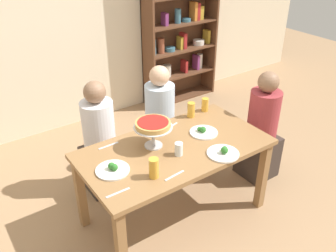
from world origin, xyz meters
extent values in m
plane|color=#9E7A56|center=(0.00, 0.00, 0.00)|extent=(12.00, 12.00, 0.00)
cube|color=beige|center=(0.00, 2.20, 1.40)|extent=(8.00, 0.12, 2.80)
cube|color=olive|center=(0.00, 0.00, 0.72)|extent=(1.57, 0.84, 0.04)
cube|color=olive|center=(-0.72, -0.36, 0.35)|extent=(0.07, 0.07, 0.70)
cube|color=olive|center=(0.72, -0.36, 0.35)|extent=(0.07, 0.07, 0.70)
cube|color=olive|center=(-0.72, 0.36, 0.35)|extent=(0.07, 0.07, 0.70)
cube|color=olive|center=(0.72, 0.36, 0.35)|extent=(0.07, 0.07, 0.70)
cube|color=brown|center=(0.99, 1.98, 1.10)|extent=(0.03, 0.30, 2.20)
cube|color=brown|center=(2.06, 1.98, 1.10)|extent=(0.03, 0.30, 2.20)
cube|color=brown|center=(1.52, 2.12, 1.10)|extent=(1.10, 0.02, 2.20)
cube|color=brown|center=(1.52, 1.98, 0.01)|extent=(1.04, 0.28, 0.02)
cube|color=brown|center=(1.52, 1.98, 0.38)|extent=(1.04, 0.28, 0.02)
cube|color=brown|center=(1.52, 1.98, 0.75)|extent=(1.04, 0.28, 0.02)
cube|color=brown|center=(1.52, 1.98, 1.11)|extent=(1.04, 0.28, 0.02)
cube|color=navy|center=(1.05, 1.98, 0.50)|extent=(0.05, 0.13, 0.22)
cube|color=navy|center=(1.10, 1.98, 0.49)|extent=(0.04, 0.13, 0.20)
cylinder|color=beige|center=(1.29, 1.98, 0.48)|extent=(0.12, 0.12, 0.17)
cube|color=maroon|center=(1.60, 1.98, 0.48)|extent=(0.04, 0.13, 0.18)
cube|color=#7A3370|center=(1.81, 1.98, 0.50)|extent=(0.04, 0.13, 0.21)
cylinder|color=silver|center=(1.88, 1.98, 0.50)|extent=(0.09, 0.09, 0.22)
cylinder|color=#3D7084|center=(1.06, 1.98, 0.86)|extent=(0.08, 0.08, 0.21)
cylinder|color=brown|center=(1.19, 1.98, 0.86)|extent=(0.09, 0.09, 0.20)
cylinder|color=#3D7084|center=(1.34, 1.98, 0.78)|extent=(0.14, 0.14, 0.05)
cube|color=#B7932D|center=(1.51, 1.98, 0.84)|extent=(0.05, 0.11, 0.17)
cube|color=maroon|center=(1.56, 1.98, 0.87)|extent=(0.05, 0.13, 0.22)
cylinder|color=silver|center=(1.85, 1.98, 0.79)|extent=(0.16, 0.16, 0.07)
cube|color=#B7932D|center=(1.99, 1.98, 0.85)|extent=(0.04, 0.13, 0.19)
cube|color=#B2A88E|center=(1.04, 1.98, 1.21)|extent=(0.04, 0.10, 0.18)
cube|color=#7A3370|center=(1.26, 1.98, 1.21)|extent=(0.05, 0.11, 0.16)
cylinder|color=#3D7084|center=(1.47, 1.98, 1.22)|extent=(0.09, 0.09, 0.19)
cylinder|color=#3D7084|center=(1.61, 1.98, 1.15)|extent=(0.13, 0.13, 0.04)
cube|color=orange|center=(1.73, 1.98, 1.25)|extent=(0.05, 0.13, 0.25)
cube|color=maroon|center=(1.78, 1.98, 1.24)|extent=(0.05, 0.13, 0.23)
cube|color=#B7932D|center=(1.85, 1.98, 1.22)|extent=(0.06, 0.11, 0.18)
cube|color=#382D28|center=(-0.35, 0.73, 0.23)|extent=(0.34, 0.34, 0.45)
cylinder|color=silver|center=(-0.35, 0.73, 0.70)|extent=(0.30, 0.30, 0.50)
sphere|color=#846047|center=(-0.35, 0.73, 1.05)|extent=(0.20, 0.20, 0.20)
cube|color=#382D28|center=(1.07, 0.01, 0.23)|extent=(0.34, 0.34, 0.45)
cylinder|color=#993338|center=(1.07, 0.01, 0.70)|extent=(0.30, 0.30, 0.50)
sphere|color=#846047|center=(1.07, 0.01, 1.05)|extent=(0.20, 0.20, 0.20)
cube|color=#382D28|center=(0.33, 0.71, 0.23)|extent=(0.34, 0.34, 0.45)
cylinder|color=silver|center=(0.33, 0.71, 0.70)|extent=(0.30, 0.30, 0.50)
sphere|color=tan|center=(0.33, 0.71, 1.05)|extent=(0.20, 0.20, 0.20)
cylinder|color=silver|center=(-0.14, 0.11, 0.75)|extent=(0.15, 0.15, 0.01)
cylinder|color=silver|center=(-0.14, 0.11, 0.83)|extent=(0.03, 0.03, 0.17)
cylinder|color=silver|center=(-0.14, 0.11, 0.92)|extent=(0.32, 0.32, 0.01)
cylinder|color=tan|center=(-0.14, 0.11, 0.95)|extent=(0.29, 0.29, 0.04)
cylinder|color=maroon|center=(-0.14, 0.11, 0.97)|extent=(0.25, 0.25, 0.00)
cylinder|color=white|center=(0.25, -0.31, 0.75)|extent=(0.26, 0.26, 0.01)
sphere|color=#2D7028|center=(0.25, -0.32, 0.78)|extent=(0.06, 0.06, 0.06)
sphere|color=#2D7028|center=(0.28, -0.29, 0.77)|extent=(0.04, 0.04, 0.04)
cylinder|color=white|center=(0.33, 0.03, 0.75)|extent=(0.25, 0.25, 0.01)
sphere|color=#2D7028|center=(0.32, 0.03, 0.78)|extent=(0.05, 0.05, 0.05)
sphere|color=#2D7028|center=(0.31, 0.06, 0.77)|extent=(0.04, 0.04, 0.04)
cylinder|color=white|center=(-0.57, 0.00, 0.75)|extent=(0.26, 0.26, 0.01)
sphere|color=#2D7028|center=(-0.57, 0.01, 0.78)|extent=(0.05, 0.05, 0.05)
sphere|color=#2D7028|center=(-0.56, -0.02, 0.78)|extent=(0.05, 0.05, 0.05)
sphere|color=#2D7028|center=(-0.57, 0.00, 0.78)|extent=(0.04, 0.04, 0.04)
cylinder|color=gold|center=(-0.36, -0.24, 0.82)|extent=(0.07, 0.07, 0.16)
cylinder|color=gold|center=(0.61, 0.35, 0.81)|extent=(0.07, 0.07, 0.13)
cylinder|color=gold|center=(0.43, 0.33, 0.81)|extent=(0.07, 0.07, 0.14)
cylinder|color=white|center=(-0.04, -0.11, 0.79)|extent=(0.07, 0.07, 0.11)
cube|color=silver|center=(-0.44, 0.32, 0.74)|extent=(0.18, 0.02, 0.00)
cube|color=silver|center=(0.16, 0.28, 0.74)|extent=(0.18, 0.07, 0.00)
cube|color=silver|center=(-0.66, -0.25, 0.74)|extent=(0.18, 0.02, 0.00)
cube|color=silver|center=(-0.23, -0.31, 0.74)|extent=(0.18, 0.03, 0.00)
camera|label=1|loc=(-1.48, -2.03, 2.39)|focal=39.00mm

